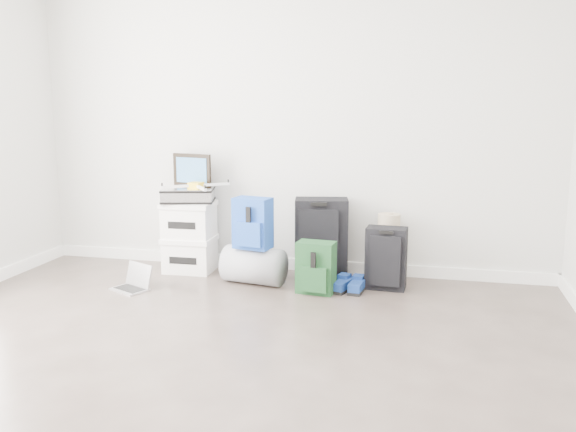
% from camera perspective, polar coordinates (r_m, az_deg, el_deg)
% --- Properties ---
extents(ground, '(5.00, 5.00, 0.00)m').
position_cam_1_polar(ground, '(3.20, -10.53, -16.67)').
color(ground, '#3A302A').
rests_on(ground, ground).
extents(room_envelope, '(4.52, 5.02, 2.71)m').
position_cam_1_polar(room_envelope, '(2.88, -11.58, 15.70)').
color(room_envelope, silver).
rests_on(room_envelope, ground).
extents(boxes_stack, '(0.44, 0.36, 0.61)m').
position_cam_1_polar(boxes_stack, '(5.36, -9.20, -1.91)').
color(boxes_stack, white).
rests_on(boxes_stack, ground).
extents(briefcase, '(0.49, 0.41, 0.12)m').
position_cam_1_polar(briefcase, '(5.29, -9.32, 1.95)').
color(briefcase, '#B2B2B7').
rests_on(briefcase, boxes_stack).
extents(painting, '(0.37, 0.11, 0.28)m').
position_cam_1_polar(painting, '(5.36, -8.98, 4.26)').
color(painting, black).
rests_on(painting, briefcase).
extents(drone, '(0.49, 0.49, 0.05)m').
position_cam_1_polar(drone, '(5.23, -8.62, 2.85)').
color(drone, yellow).
rests_on(drone, briefcase).
extents(duffel_bag, '(0.53, 0.38, 0.30)m').
position_cam_1_polar(duffel_bag, '(4.97, -3.21, -4.63)').
color(duffel_bag, '#94969D').
rests_on(duffel_bag, ground).
extents(blue_backpack, '(0.32, 0.26, 0.41)m').
position_cam_1_polar(blue_backpack, '(4.87, -3.35, -0.77)').
color(blue_backpack, '#172F9A').
rests_on(blue_backpack, duffel_bag).
extents(large_suitcase, '(0.47, 0.35, 0.67)m').
position_cam_1_polar(large_suitcase, '(5.08, 3.11, -2.15)').
color(large_suitcase, black).
rests_on(large_suitcase, ground).
extents(green_backpack, '(0.30, 0.24, 0.40)m').
position_cam_1_polar(green_backpack, '(4.72, 2.61, -4.94)').
color(green_backpack, '#153A1E').
rests_on(green_backpack, ground).
extents(carry_on, '(0.32, 0.22, 0.49)m').
position_cam_1_polar(carry_on, '(4.86, 9.16, -3.93)').
color(carry_on, black).
rests_on(carry_on, ground).
extents(shoes, '(0.26, 0.27, 0.08)m').
position_cam_1_polar(shoes, '(4.82, 5.83, -6.53)').
color(shoes, black).
rests_on(shoes, ground).
extents(rolled_rug, '(0.18, 0.18, 0.56)m').
position_cam_1_polar(rolled_rug, '(5.09, 9.36, -2.91)').
color(rolled_rug, tan).
rests_on(rolled_rug, ground).
extents(laptop, '(0.34, 0.30, 0.20)m').
position_cam_1_polar(laptop, '(4.99, -14.27, -6.12)').
color(laptop, silver).
rests_on(laptop, ground).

